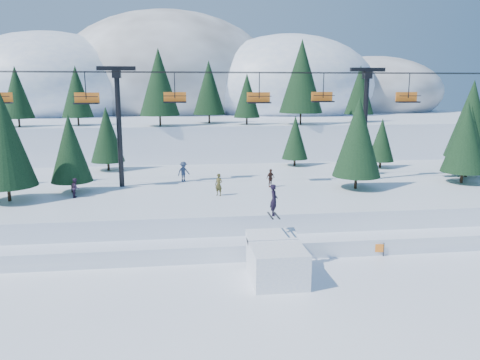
{
  "coord_description": "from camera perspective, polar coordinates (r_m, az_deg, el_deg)",
  "views": [
    {
      "loc": [
        -3.87,
        -23.16,
        11.04
      ],
      "look_at": [
        -0.1,
        6.0,
        5.2
      ],
      "focal_mm": 35.0,
      "sensor_mm": 36.0,
      "label": 1
    }
  ],
  "objects": [
    {
      "name": "mid_shelf",
      "position": [
        42.49,
        -1.95,
        -2.1
      ],
      "size": [
        70.0,
        22.0,
        2.5
      ],
      "primitive_type": "cube",
      "color": "white",
      "rests_on": "ground"
    },
    {
      "name": "distant_skiers",
      "position": [
        42.11,
        -1.83,
        0.75
      ],
      "size": [
        25.72,
        9.81,
        1.86
      ],
      "color": "#37253C",
      "rests_on": "mid_shelf"
    },
    {
      "name": "berm",
      "position": [
        33.11,
        -0.28,
        -7.24
      ],
      "size": [
        70.0,
        6.0,
        1.1
      ],
      "primitive_type": "cube",
      "color": "white",
      "rests_on": "ground"
    },
    {
      "name": "ground",
      "position": [
        25.95,
        1.97,
        -13.95
      ],
      "size": [
        160.0,
        160.0,
        0.0
      ],
      "primitive_type": "plane",
      "color": "white",
      "rests_on": "ground"
    },
    {
      "name": "chairlift",
      "position": [
        41.55,
        -0.42,
        8.86
      ],
      "size": [
        46.0,
        3.21,
        10.28
      ],
      "color": "black",
      "rests_on": "mid_shelf"
    },
    {
      "name": "banner_far",
      "position": [
        33.94,
        13.43,
        -7.11
      ],
      "size": [
        2.73,
        0.89,
        0.9
      ],
      "color": "black",
      "rests_on": "ground"
    },
    {
      "name": "banner_near",
      "position": [
        32.5,
        14.67,
        -8.0
      ],
      "size": [
        2.79,
        0.68,
        0.9
      ],
      "color": "black",
      "rests_on": "ground"
    },
    {
      "name": "jump_kicker",
      "position": [
        27.65,
        4.47,
        -9.7
      ],
      "size": [
        3.06,
        4.31,
        5.37
      ],
      "color": "white",
      "rests_on": "ground"
    },
    {
      "name": "conifer_stand",
      "position": [
        42.19,
        3.01,
        5.46
      ],
      "size": [
        60.71,
        16.99,
        9.33
      ],
      "color": "black",
      "rests_on": "mid_shelf"
    },
    {
      "name": "mountain_ridge",
      "position": [
        96.5,
        -8.22,
        10.29
      ],
      "size": [
        119.0,
        60.79,
        26.46
      ],
      "color": "white",
      "rests_on": "ground"
    }
  ]
}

